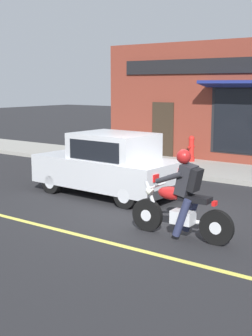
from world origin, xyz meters
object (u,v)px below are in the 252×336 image
car_hatchback (108,165)px  motorcycle_with_rider (182,201)px  traffic_cone (113,147)px  fire_hydrant (191,149)px

car_hatchback → motorcycle_with_rider: bearing=-120.0°
car_hatchback → traffic_cone: (4.77, 3.54, -0.33)m
motorcycle_with_rider → traffic_cone: 9.36m
motorcycle_with_rider → fire_hydrant: motorcycle_with_rider is taller
fire_hydrant → car_hatchback: bearing=-174.9°
motorcycle_with_rider → fire_hydrant: (6.94, 3.58, -0.11)m
motorcycle_with_rider → traffic_cone: bearing=45.4°
fire_hydrant → traffic_cone: size_ratio=1.47×
motorcycle_with_rider → fire_hydrant: size_ratio=2.30×
motorcycle_with_rider → fire_hydrant: bearing=27.3°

